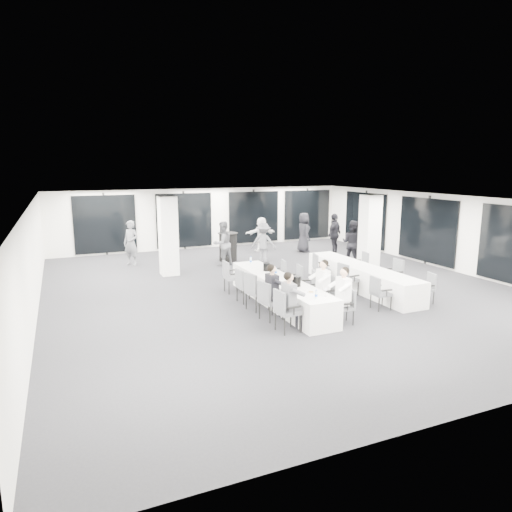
{
  "coord_description": "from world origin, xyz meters",
  "views": [
    {
      "loc": [
        -6.24,
        -12.66,
        3.84
      ],
      "look_at": [
        -0.89,
        -0.2,
        1.15
      ],
      "focal_mm": 32.0,
      "sensor_mm": 36.0,
      "label": 1
    }
  ],
  "objects_px": {
    "chair_main_right_mid": "(310,285)",
    "standing_guest_d": "(334,232)",
    "chair_side_left_mid": "(346,277)",
    "chair_main_right_fourth": "(295,279)",
    "chair_side_right_far": "(361,264)",
    "standing_guest_b": "(223,241)",
    "standing_guest_e": "(304,230)",
    "chair_main_left_far": "(230,275)",
    "standing_guest_g": "(131,240)",
    "chair_main_left_fourth": "(244,284)",
    "ice_bucket_far": "(266,267)",
    "chair_main_left_second": "(268,298)",
    "chair_main_right_far": "(280,272)",
    "standing_guest_f": "(261,232)",
    "chair_side_right_near": "(427,286)",
    "chair_main_left_near": "(285,308)",
    "chair_main_right_near": "(346,304)",
    "chair_side_left_near": "(379,291)",
    "chair_main_right_second": "(326,291)",
    "chair_side_left_far": "(319,267)",
    "banquet_table_side": "(361,277)",
    "ice_bucket_near": "(296,281)",
    "chair_side_right_mid": "(394,273)",
    "standing_guest_h": "(352,240)",
    "standing_guest_c": "(264,240)",
    "chair_main_left_mid": "(255,289)"
  },
  "relations": [
    {
      "from": "ice_bucket_far",
      "to": "chair_main_right_second",
      "type": "bearing_deg",
      "value": -69.96
    },
    {
      "from": "chair_main_left_fourth",
      "to": "standing_guest_b",
      "type": "xyz_separation_m",
      "value": [
        1.06,
        4.89,
        0.43
      ]
    },
    {
      "from": "chair_main_left_second",
      "to": "chair_side_right_far",
      "type": "relative_size",
      "value": 1.08
    },
    {
      "from": "ice_bucket_near",
      "to": "chair_main_left_far",
      "type": "bearing_deg",
      "value": 108.63
    },
    {
      "from": "chair_side_right_near",
      "to": "standing_guest_d",
      "type": "height_order",
      "value": "standing_guest_d"
    },
    {
      "from": "chair_main_right_second",
      "to": "standing_guest_h",
      "type": "distance_m",
      "value": 6.24
    },
    {
      "from": "chair_main_right_fourth",
      "to": "chair_side_right_far",
      "type": "xyz_separation_m",
      "value": [
        3.1,
        0.98,
        -0.0
      ]
    },
    {
      "from": "chair_side_left_far",
      "to": "chair_side_right_near",
      "type": "height_order",
      "value": "chair_side_left_far"
    },
    {
      "from": "chair_side_right_far",
      "to": "standing_guest_f",
      "type": "distance_m",
      "value": 6.23
    },
    {
      "from": "chair_side_left_mid",
      "to": "chair_main_right_mid",
      "type": "bearing_deg",
      "value": -84.77
    },
    {
      "from": "chair_main_left_fourth",
      "to": "ice_bucket_far",
      "type": "height_order",
      "value": "ice_bucket_far"
    },
    {
      "from": "chair_side_right_far",
      "to": "chair_main_right_far",
      "type": "bearing_deg",
      "value": 99.34
    },
    {
      "from": "chair_main_left_near",
      "to": "chair_main_right_far",
      "type": "bearing_deg",
      "value": 151.55
    },
    {
      "from": "standing_guest_g",
      "to": "chair_main_right_second",
      "type": "bearing_deg",
      "value": -18.88
    },
    {
      "from": "standing_guest_c",
      "to": "standing_guest_d",
      "type": "bearing_deg",
      "value": -140.29
    },
    {
      "from": "chair_main_right_fourth",
      "to": "standing_guest_g",
      "type": "height_order",
      "value": "standing_guest_g"
    },
    {
      "from": "chair_main_right_second",
      "to": "standing_guest_d",
      "type": "height_order",
      "value": "standing_guest_d"
    },
    {
      "from": "chair_main_right_near",
      "to": "ice_bucket_near",
      "type": "xyz_separation_m",
      "value": [
        -0.78,
        1.15,
        0.39
      ]
    },
    {
      "from": "chair_main_right_fourth",
      "to": "chair_main_right_second",
      "type": "bearing_deg",
      "value": -170.05
    },
    {
      "from": "chair_main_left_second",
      "to": "standing_guest_f",
      "type": "bearing_deg",
      "value": 142.85
    },
    {
      "from": "chair_side_right_near",
      "to": "standing_guest_h",
      "type": "distance_m",
      "value": 5.22
    },
    {
      "from": "banquet_table_side",
      "to": "standing_guest_g",
      "type": "xyz_separation_m",
      "value": [
        -6.13,
        6.49,
        0.62
      ]
    },
    {
      "from": "standing_guest_g",
      "to": "standing_guest_h",
      "type": "bearing_deg",
      "value": 22.54
    },
    {
      "from": "chair_side_right_near",
      "to": "standing_guest_e",
      "type": "relative_size",
      "value": 0.43
    },
    {
      "from": "chair_main_right_mid",
      "to": "standing_guest_d",
      "type": "xyz_separation_m",
      "value": [
        4.59,
        5.87,
        0.49
      ]
    },
    {
      "from": "chair_side_left_mid",
      "to": "chair_side_right_near",
      "type": "xyz_separation_m",
      "value": [
        1.66,
        -1.56,
        -0.07
      ]
    },
    {
      "from": "chair_main_right_far",
      "to": "chair_side_right_far",
      "type": "height_order",
      "value": "chair_side_right_far"
    },
    {
      "from": "chair_main_right_near",
      "to": "chair_main_right_second",
      "type": "height_order",
      "value": "chair_main_right_second"
    },
    {
      "from": "banquet_table_side",
      "to": "chair_main_right_mid",
      "type": "bearing_deg",
      "value": -162.38
    },
    {
      "from": "chair_main_left_fourth",
      "to": "chair_main_right_far",
      "type": "height_order",
      "value": "chair_main_left_fourth"
    },
    {
      "from": "chair_main_right_mid",
      "to": "chair_side_right_mid",
      "type": "height_order",
      "value": "chair_side_right_mid"
    },
    {
      "from": "chair_main_left_mid",
      "to": "chair_main_right_mid",
      "type": "distance_m",
      "value": 1.67
    },
    {
      "from": "banquet_table_side",
      "to": "ice_bucket_near",
      "type": "bearing_deg",
      "value": -155.73
    },
    {
      "from": "chair_main_left_near",
      "to": "standing_guest_f",
      "type": "bearing_deg",
      "value": 155.16
    },
    {
      "from": "standing_guest_b",
      "to": "standing_guest_e",
      "type": "xyz_separation_m",
      "value": [
        4.31,
        1.29,
        0.02
      ]
    },
    {
      "from": "chair_side_left_mid",
      "to": "chair_side_right_far",
      "type": "height_order",
      "value": "chair_side_left_mid"
    },
    {
      "from": "standing_guest_e",
      "to": "chair_side_right_far",
      "type": "bearing_deg",
      "value": 178.81
    },
    {
      "from": "chair_main_right_near",
      "to": "chair_main_left_far",
      "type": "bearing_deg",
      "value": 31.85
    },
    {
      "from": "chair_main_left_far",
      "to": "standing_guest_g",
      "type": "height_order",
      "value": "standing_guest_g"
    },
    {
      "from": "chair_main_right_mid",
      "to": "ice_bucket_far",
      "type": "height_order",
      "value": "ice_bucket_far"
    },
    {
      "from": "chair_main_left_far",
      "to": "chair_side_left_near",
      "type": "xyz_separation_m",
      "value": [
        3.1,
        -3.18,
        -0.04
      ]
    },
    {
      "from": "chair_side_left_far",
      "to": "ice_bucket_far",
      "type": "distance_m",
      "value": 2.3
    },
    {
      "from": "chair_main_left_second",
      "to": "chair_main_right_far",
      "type": "bearing_deg",
      "value": 134.46
    },
    {
      "from": "standing_guest_d",
      "to": "standing_guest_g",
      "type": "distance_m",
      "value": 8.56
    },
    {
      "from": "chair_side_left_mid",
      "to": "standing_guest_f",
      "type": "distance_m",
      "value": 7.7
    },
    {
      "from": "chair_side_left_near",
      "to": "chair_main_right_mid",
      "type": "bearing_deg",
      "value": -127.66
    },
    {
      "from": "chair_main_right_second",
      "to": "chair_side_right_far",
      "type": "height_order",
      "value": "chair_main_right_second"
    },
    {
      "from": "banquet_table_side",
      "to": "standing_guest_f",
      "type": "bearing_deg",
      "value": 91.8
    },
    {
      "from": "chair_main_left_far",
      "to": "chair_main_right_far",
      "type": "bearing_deg",
      "value": 88.42
    },
    {
      "from": "chair_main_right_second",
      "to": "chair_main_right_mid",
      "type": "distance_m",
      "value": 0.86
    }
  ]
}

